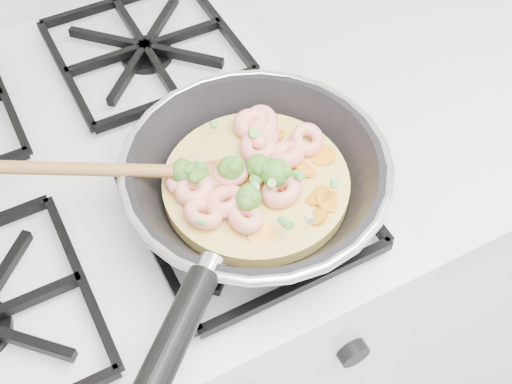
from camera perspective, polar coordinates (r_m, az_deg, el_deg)
name	(u,v)px	position (r m, az deg, el deg)	size (l,w,h in m)	color
stove	(131,339)	(1.17, -10.58, -12.17)	(0.60, 0.60, 0.92)	white
counter_right	(500,172)	(1.45, 20.03, 1.61)	(1.00, 0.60, 0.90)	white
skillet	(252,180)	(0.70, -0.34, 1.02)	(0.42, 0.36, 0.09)	black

